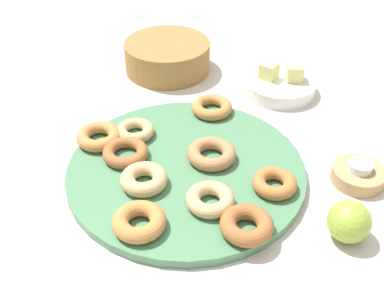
{
  "coord_description": "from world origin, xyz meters",
  "views": [
    {
      "loc": [
        0.25,
        -0.62,
        0.58
      ],
      "look_at": [
        0.0,
        0.03,
        0.05
      ],
      "focal_mm": 44.61,
      "sensor_mm": 36.0,
      "label": 1
    }
  ],
  "objects_px": {
    "donut_8": "(210,199)",
    "candle_holder": "(358,175)",
    "donut_5": "(212,154)",
    "melon_chunk_left": "(269,71)",
    "donut_6": "(212,107)",
    "donut_9": "(144,179)",
    "basket": "(167,56)",
    "melon_chunk_right": "(295,73)",
    "donut_2": "(99,137)",
    "donut_4": "(247,225)",
    "donut_plate": "(186,170)",
    "apple": "(349,221)",
    "donut_1": "(275,183)",
    "fruit_bowl": "(280,86)",
    "tealight": "(361,166)",
    "donut_0": "(139,222)",
    "donut_3": "(126,153)",
    "donut_7": "(135,131)"
  },
  "relations": [
    {
      "from": "donut_0",
      "to": "melon_chunk_left",
      "type": "height_order",
      "value": "melon_chunk_left"
    },
    {
      "from": "donut_1",
      "to": "donut_5",
      "type": "height_order",
      "value": "donut_5"
    },
    {
      "from": "donut_plate",
      "to": "apple",
      "type": "xyz_separation_m",
      "value": [
        0.29,
        -0.05,
        0.03
      ]
    },
    {
      "from": "donut_0",
      "to": "tealight",
      "type": "distance_m",
      "value": 0.41
    },
    {
      "from": "donut_1",
      "to": "donut_plate",
      "type": "bearing_deg",
      "value": -179.69
    },
    {
      "from": "donut_0",
      "to": "donut_2",
      "type": "xyz_separation_m",
      "value": [
        -0.17,
        0.17,
        -0.0
      ]
    },
    {
      "from": "donut_5",
      "to": "melon_chunk_right",
      "type": "bearing_deg",
      "value": 75.11
    },
    {
      "from": "donut_plate",
      "to": "basket",
      "type": "height_order",
      "value": "basket"
    },
    {
      "from": "donut_5",
      "to": "melon_chunk_left",
      "type": "relative_size",
      "value": 2.54
    },
    {
      "from": "donut_plate",
      "to": "donut_2",
      "type": "distance_m",
      "value": 0.19
    },
    {
      "from": "donut_3",
      "to": "tealight",
      "type": "height_order",
      "value": "tealight"
    },
    {
      "from": "donut_9",
      "to": "apple",
      "type": "height_order",
      "value": "apple"
    },
    {
      "from": "donut_plate",
      "to": "melon_chunk_right",
      "type": "height_order",
      "value": "melon_chunk_right"
    },
    {
      "from": "donut_3",
      "to": "tealight",
      "type": "distance_m",
      "value": 0.43
    },
    {
      "from": "donut_1",
      "to": "basket",
      "type": "height_order",
      "value": "basket"
    },
    {
      "from": "donut_9",
      "to": "tealight",
      "type": "distance_m",
      "value": 0.39
    },
    {
      "from": "donut_4",
      "to": "candle_holder",
      "type": "bearing_deg",
      "value": 53.82
    },
    {
      "from": "basket",
      "to": "melon_chunk_right",
      "type": "xyz_separation_m",
      "value": [
        0.32,
        0.01,
        0.01
      ]
    },
    {
      "from": "tealight",
      "to": "melon_chunk_left",
      "type": "xyz_separation_m",
      "value": [
        -0.23,
        0.26,
        0.01
      ]
    },
    {
      "from": "donut_4",
      "to": "donut_1",
      "type": "bearing_deg",
      "value": 81.21
    },
    {
      "from": "donut_9",
      "to": "fruit_bowl",
      "type": "relative_size",
      "value": 0.5
    },
    {
      "from": "donut_1",
      "to": "basket",
      "type": "bearing_deg",
      "value": 135.1
    },
    {
      "from": "donut_2",
      "to": "donut_4",
      "type": "xyz_separation_m",
      "value": [
        0.33,
        -0.12,
        0.0
      ]
    },
    {
      "from": "donut_0",
      "to": "donut_4",
      "type": "bearing_deg",
      "value": 18.73
    },
    {
      "from": "donut_6",
      "to": "fruit_bowl",
      "type": "distance_m",
      "value": 0.2
    },
    {
      "from": "melon_chunk_left",
      "to": "melon_chunk_right",
      "type": "xyz_separation_m",
      "value": [
        0.06,
        0.01,
        0.0
      ]
    },
    {
      "from": "tealight",
      "to": "basket",
      "type": "distance_m",
      "value": 0.56
    },
    {
      "from": "melon_chunk_left",
      "to": "donut_9",
      "type": "bearing_deg",
      "value": -105.14
    },
    {
      "from": "candle_holder",
      "to": "melon_chunk_left",
      "type": "distance_m",
      "value": 0.35
    },
    {
      "from": "basket",
      "to": "donut_3",
      "type": "bearing_deg",
      "value": -78.33
    },
    {
      "from": "donut_5",
      "to": "candle_holder",
      "type": "height_order",
      "value": "donut_5"
    },
    {
      "from": "donut_3",
      "to": "melon_chunk_left",
      "type": "xyz_separation_m",
      "value": [
        0.18,
        0.37,
        0.02
      ]
    },
    {
      "from": "donut_6",
      "to": "donut_9",
      "type": "distance_m",
      "value": 0.26
    },
    {
      "from": "donut_plate",
      "to": "donut_2",
      "type": "relative_size",
      "value": 5.07
    },
    {
      "from": "donut_6",
      "to": "fruit_bowl",
      "type": "height_order",
      "value": "donut_6"
    },
    {
      "from": "donut_6",
      "to": "melon_chunk_right",
      "type": "xyz_separation_m",
      "value": [
        0.14,
        0.18,
        0.02
      ]
    },
    {
      "from": "donut_8",
      "to": "basket",
      "type": "height_order",
      "value": "basket"
    },
    {
      "from": "donut_1",
      "to": "donut_8",
      "type": "bearing_deg",
      "value": -138.58
    },
    {
      "from": "donut_6",
      "to": "melon_chunk_left",
      "type": "bearing_deg",
      "value": 63.45
    },
    {
      "from": "fruit_bowl",
      "to": "donut_1",
      "type": "bearing_deg",
      "value": -78.73
    },
    {
      "from": "donut_7",
      "to": "melon_chunk_right",
      "type": "relative_size",
      "value": 2.11
    },
    {
      "from": "donut_9",
      "to": "apple",
      "type": "distance_m",
      "value": 0.34
    },
    {
      "from": "donut_6",
      "to": "donut_8",
      "type": "height_order",
      "value": "donut_8"
    },
    {
      "from": "candle_holder",
      "to": "fruit_bowl",
      "type": "xyz_separation_m",
      "value": [
        -0.2,
        0.26,
        0.0
      ]
    },
    {
      "from": "donut_3",
      "to": "donut_6",
      "type": "bearing_deg",
      "value": 64.17
    },
    {
      "from": "donut_plate",
      "to": "donut_6",
      "type": "xyz_separation_m",
      "value": [
        -0.02,
        0.19,
        0.02
      ]
    },
    {
      "from": "donut_8",
      "to": "candle_holder",
      "type": "height_order",
      "value": "donut_8"
    },
    {
      "from": "donut_plate",
      "to": "donut_9",
      "type": "bearing_deg",
      "value": -123.93
    },
    {
      "from": "donut_4",
      "to": "apple",
      "type": "relative_size",
      "value": 1.23
    },
    {
      "from": "fruit_bowl",
      "to": "apple",
      "type": "bearing_deg",
      "value": -63.56
    }
  ]
}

